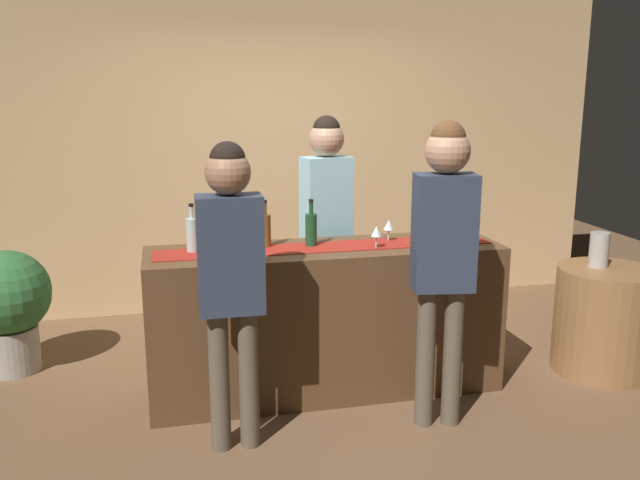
% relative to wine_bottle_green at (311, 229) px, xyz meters
% --- Properties ---
extents(ground_plane, '(10.00, 10.00, 0.00)m').
position_rel_wine_bottle_green_xyz_m(ground_plane, '(0.08, -0.05, -1.08)').
color(ground_plane, brown).
extents(back_wall, '(6.00, 0.12, 2.90)m').
position_rel_wine_bottle_green_xyz_m(back_wall, '(0.08, 1.85, 0.37)').
color(back_wall, tan).
rests_on(back_wall, ground).
extents(bar_counter, '(2.25, 0.60, 0.96)m').
position_rel_wine_bottle_green_xyz_m(bar_counter, '(0.08, -0.05, -0.60)').
color(bar_counter, '#543821').
rests_on(bar_counter, ground).
extents(counter_runner_cloth, '(2.14, 0.28, 0.01)m').
position_rel_wine_bottle_green_xyz_m(counter_runner_cloth, '(0.08, -0.05, -0.11)').
color(counter_runner_cloth, maroon).
rests_on(counter_runner_cloth, bar_counter).
extents(wine_bottle_green, '(0.07, 0.07, 0.30)m').
position_rel_wine_bottle_green_xyz_m(wine_bottle_green, '(0.00, 0.00, 0.00)').
color(wine_bottle_green, '#194723').
rests_on(wine_bottle_green, bar_counter).
extents(wine_bottle_amber, '(0.07, 0.07, 0.30)m').
position_rel_wine_bottle_green_xyz_m(wine_bottle_amber, '(-0.29, 0.04, 0.00)').
color(wine_bottle_amber, brown).
rests_on(wine_bottle_amber, bar_counter).
extents(wine_bottle_clear, '(0.07, 0.07, 0.30)m').
position_rel_wine_bottle_green_xyz_m(wine_bottle_clear, '(-0.74, 0.01, 0.00)').
color(wine_bottle_clear, '#B2C6C1').
rests_on(wine_bottle_clear, bar_counter).
extents(wine_glass_near_customer, '(0.07, 0.07, 0.14)m').
position_rel_wine_bottle_green_xyz_m(wine_glass_near_customer, '(0.38, -0.15, -0.01)').
color(wine_glass_near_customer, silver).
rests_on(wine_glass_near_customer, bar_counter).
extents(wine_glass_mid_counter, '(0.07, 0.07, 0.14)m').
position_rel_wine_bottle_green_xyz_m(wine_glass_mid_counter, '(0.52, 0.02, -0.01)').
color(wine_glass_mid_counter, silver).
rests_on(wine_glass_mid_counter, bar_counter).
extents(wine_glass_far_end, '(0.07, 0.07, 0.14)m').
position_rel_wine_bottle_green_xyz_m(wine_glass_far_end, '(-0.54, -0.15, -0.01)').
color(wine_glass_far_end, silver).
rests_on(wine_glass_far_end, bar_counter).
extents(bartender, '(0.37, 0.26, 1.76)m').
position_rel_wine_bottle_green_xyz_m(bartender, '(0.23, 0.53, 0.02)').
color(bartender, '#26262B').
rests_on(bartender, ground).
extents(customer_sipping, '(0.37, 0.25, 1.78)m').
position_rel_wine_bottle_green_xyz_m(customer_sipping, '(0.62, -0.66, 0.04)').
color(customer_sipping, brown).
rests_on(customer_sipping, ground).
extents(customer_browsing, '(0.34, 0.24, 1.69)m').
position_rel_wine_bottle_green_xyz_m(customer_browsing, '(-0.58, -0.65, -0.03)').
color(customer_browsing, brown).
rests_on(customer_browsing, ground).
extents(round_side_table, '(0.68, 0.68, 0.74)m').
position_rel_wine_bottle_green_xyz_m(round_side_table, '(2.04, -0.20, -0.71)').
color(round_side_table, olive).
rests_on(round_side_table, ground).
extents(vase_on_side_table, '(0.13, 0.13, 0.24)m').
position_rel_wine_bottle_green_xyz_m(vase_on_side_table, '(2.00, -0.13, -0.22)').
color(vase_on_side_table, '#A8A399').
rests_on(vase_on_side_table, round_side_table).
extents(potted_plant_tall, '(0.59, 0.59, 0.87)m').
position_rel_wine_bottle_green_xyz_m(potted_plant_tall, '(-1.99, 0.73, -0.58)').
color(potted_plant_tall, '#9E9389').
rests_on(potted_plant_tall, ground).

